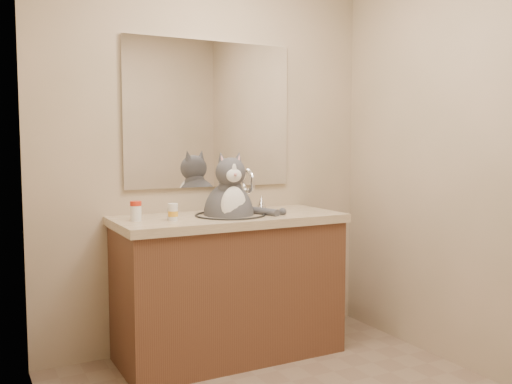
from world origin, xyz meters
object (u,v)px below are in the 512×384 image
at_px(cat, 230,210).
at_px(grey_canister, 171,214).
at_px(pill_bottle_orange, 173,212).
at_px(pill_bottle_redcap, 136,211).

relative_size(cat, grey_canister, 8.74).
bearing_deg(grey_canister, pill_bottle_orange, -92.33).
bearing_deg(grey_canister, cat, 4.81).
height_order(cat, pill_bottle_redcap, cat).
distance_m(pill_bottle_redcap, grey_canister, 0.19).
bearing_deg(pill_bottle_orange, grey_canister, 87.67).
xyz_separation_m(pill_bottle_orange, grey_canister, (0.00, 0.03, -0.01)).
distance_m(cat, pill_bottle_orange, 0.38).
bearing_deg(cat, grey_canister, -166.01).
bearing_deg(pill_bottle_orange, cat, 9.34).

